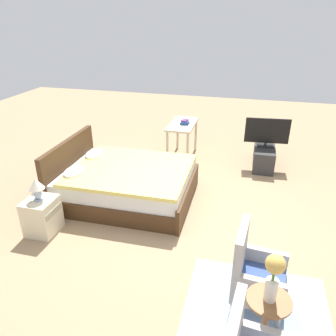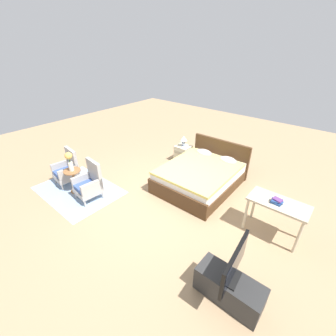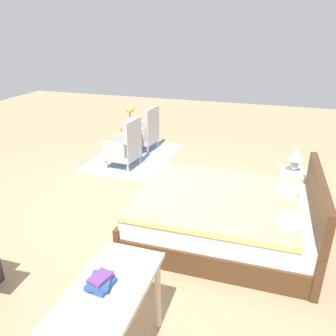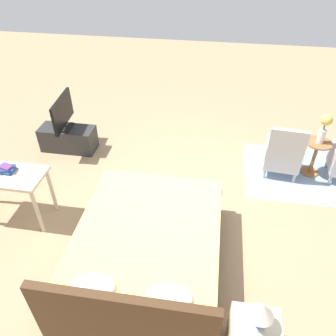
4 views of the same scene
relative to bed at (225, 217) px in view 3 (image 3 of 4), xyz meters
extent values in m
plane|color=#A38460|center=(-0.24, -1.14, -0.30)|extent=(16.00, 16.00, 0.00)
cube|color=#8EA8C6|center=(-2.25, -2.20, -0.29)|extent=(2.10, 1.50, 0.01)
cube|color=#472D19|center=(0.00, -0.05, -0.16)|extent=(1.65, 2.15, 0.28)
cube|color=white|center=(0.00, -0.05, 0.10)|extent=(1.58, 2.06, 0.24)
cube|color=#EAD66B|center=(0.00, -0.13, 0.25)|extent=(1.63, 1.89, 0.06)
cube|color=#472D19|center=(-0.01, 0.98, 0.18)|extent=(1.66, 0.10, 0.96)
cube|color=#472D19|center=(0.01, -1.08, -0.10)|extent=(1.66, 0.08, 0.40)
ellipsoid|color=white|center=(-0.37, 0.69, 0.29)|extent=(0.44, 0.28, 0.14)
ellipsoid|color=white|center=(0.36, 0.70, 0.29)|extent=(0.44, 0.28, 0.14)
cylinder|color=#ADA8A3|center=(-3.01, -2.40, -0.21)|extent=(0.04, 0.04, 0.16)
cylinder|color=#ADA8A3|center=(-2.55, -2.45, -0.21)|extent=(0.04, 0.04, 0.16)
cylinder|color=#ADA8A3|center=(-2.96, -1.94, -0.21)|extent=(0.04, 0.04, 0.16)
cylinder|color=#ADA8A3|center=(-2.50, -1.99, -0.21)|extent=(0.04, 0.04, 0.16)
cube|color=#ADA8A3|center=(-2.75, -2.20, -0.07)|extent=(0.60, 0.60, 0.12)
cube|color=#3D5693|center=(-2.75, -2.20, 0.04)|extent=(0.55, 0.55, 0.10)
cube|color=#ADA8A3|center=(-2.73, -1.97, 0.31)|extent=(0.55, 0.14, 0.64)
cube|color=#ADA8A3|center=(-2.99, -2.17, 0.12)|extent=(0.13, 0.52, 0.26)
cube|color=#ADA8A3|center=(-2.52, -2.22, 0.12)|extent=(0.13, 0.52, 0.26)
cylinder|color=#ADA8A3|center=(-1.99, -2.40, -0.21)|extent=(0.04, 0.04, 0.16)
cylinder|color=#ADA8A3|center=(-1.53, -2.45, -0.21)|extent=(0.04, 0.04, 0.16)
cylinder|color=#ADA8A3|center=(-1.95, -1.95, -0.21)|extent=(0.04, 0.04, 0.16)
cylinder|color=#ADA8A3|center=(-1.49, -1.99, -0.21)|extent=(0.04, 0.04, 0.16)
cube|color=#ADA8A3|center=(-1.74, -2.20, -0.07)|extent=(0.59, 0.59, 0.12)
cube|color=#3D5693|center=(-1.74, -2.20, 0.04)|extent=(0.54, 0.54, 0.10)
cube|color=#ADA8A3|center=(-1.72, -1.97, 0.31)|extent=(0.55, 0.13, 0.64)
cube|color=#ADA8A3|center=(-1.97, -2.17, 0.12)|extent=(0.12, 0.52, 0.26)
cube|color=#ADA8A3|center=(-1.51, -2.22, 0.12)|extent=(0.12, 0.52, 0.26)
cylinder|color=#936038|center=(-2.25, -2.24, -0.29)|extent=(0.28, 0.28, 0.03)
cylinder|color=#936038|center=(-2.25, -2.24, 0.00)|extent=(0.06, 0.06, 0.55)
cylinder|color=#936038|center=(-2.25, -2.24, 0.29)|extent=(0.40, 0.40, 0.02)
cylinder|color=silver|center=(-2.25, -2.24, 0.41)|extent=(0.11, 0.11, 0.22)
cylinder|color=#477538|center=(-2.25, -2.24, 0.57)|extent=(0.02, 0.02, 0.10)
sphere|color=#E0B251|center=(-2.25, -2.24, 0.69)|extent=(0.17, 0.17, 0.17)
cube|color=beige|center=(-1.17, 0.79, -0.04)|extent=(0.44, 0.40, 0.52)
cube|color=#B3AB8E|center=(-1.17, 0.59, 0.07)|extent=(0.37, 0.01, 0.09)
cylinder|color=#9EADC6|center=(-1.17, 0.79, 0.23)|extent=(0.13, 0.13, 0.02)
ellipsoid|color=#9EADC6|center=(-1.17, 0.79, 0.32)|extent=(0.11, 0.11, 0.16)
cone|color=silver|center=(-1.17, 0.79, 0.48)|extent=(0.22, 0.22, 0.15)
cylinder|color=beige|center=(1.51, -0.76, 0.06)|extent=(0.05, 0.05, 0.72)
cylinder|color=beige|center=(1.51, -0.34, 0.06)|extent=(0.05, 0.05, 0.72)
cube|color=beige|center=(1.98, -0.55, 0.44)|extent=(1.04, 0.52, 0.04)
cube|color=#284C8E|center=(1.95, -0.60, 0.48)|extent=(0.19, 0.18, 0.04)
cube|color=#284C8E|center=(1.95, -0.60, 0.51)|extent=(0.22, 0.19, 0.03)
cube|color=#66387A|center=(1.95, -0.60, 0.54)|extent=(0.18, 0.15, 0.03)
camera|label=1|loc=(-4.49, -1.91, 2.56)|focal=35.00mm
camera|label=2|loc=(2.53, -4.32, 2.99)|focal=24.00mm
camera|label=3|loc=(3.50, 0.39, 2.12)|focal=35.00mm
camera|label=4|loc=(-0.63, 2.33, 3.07)|focal=35.00mm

